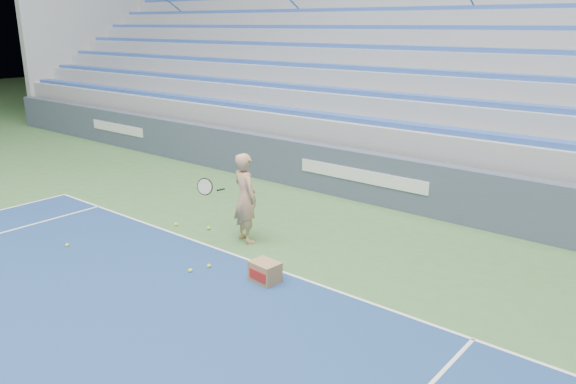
# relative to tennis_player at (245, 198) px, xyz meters

# --- Properties ---
(sponsor_barrier) EXTENTS (30.00, 0.32, 1.10)m
(sponsor_barrier) POSITION_rel_tennis_player_xyz_m (0.36, 3.39, -0.26)
(sponsor_barrier) COLOR #3E4B5F
(sponsor_barrier) RESTS_ON ground
(bleachers) EXTENTS (31.00, 9.15, 7.30)m
(bleachers) POSITION_rel_tennis_player_xyz_m (0.36, 9.10, 1.55)
(bleachers) COLOR #979B9F
(bleachers) RESTS_ON ground
(tennis_player) EXTENTS (0.95, 0.89, 1.62)m
(tennis_player) POSITION_rel_tennis_player_xyz_m (0.00, 0.00, 0.00)
(tennis_player) COLOR tan
(tennis_player) RESTS_ON ground
(ball_box) EXTENTS (0.46, 0.37, 0.32)m
(ball_box) POSITION_rel_tennis_player_xyz_m (1.39, -1.03, -0.65)
(ball_box) COLOR #957348
(ball_box) RESTS_ON ground
(tennis_ball_0) EXTENTS (0.07, 0.07, 0.07)m
(tennis_ball_0) POSITION_rel_tennis_player_xyz_m (-2.20, -2.22, -0.78)
(tennis_ball_0) COLOR #CCEE30
(tennis_ball_0) RESTS_ON ground
(tennis_ball_1) EXTENTS (0.07, 0.07, 0.07)m
(tennis_ball_1) POSITION_rel_tennis_player_xyz_m (-1.56, -0.31, -0.78)
(tennis_ball_1) COLOR #CCEE30
(tennis_ball_1) RESTS_ON ground
(tennis_ball_2) EXTENTS (0.07, 0.07, 0.07)m
(tennis_ball_2) POSITION_rel_tennis_player_xyz_m (0.27, -1.54, -0.78)
(tennis_ball_2) COLOR #CCEE30
(tennis_ball_2) RESTS_ON ground
(tennis_ball_3) EXTENTS (0.07, 0.07, 0.07)m
(tennis_ball_3) POSITION_rel_tennis_player_xyz_m (0.36, -1.23, -0.78)
(tennis_ball_3) COLOR #CCEE30
(tennis_ball_3) RESTS_ON ground
(tennis_ball_4) EXTENTS (0.07, 0.07, 0.07)m
(tennis_ball_4) POSITION_rel_tennis_player_xyz_m (-0.93, -0.05, -0.78)
(tennis_ball_4) COLOR #CCEE30
(tennis_ball_4) RESTS_ON ground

